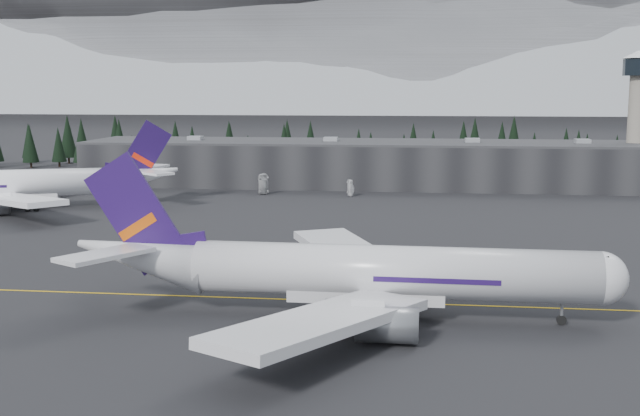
# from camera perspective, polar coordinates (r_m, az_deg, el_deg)

# --- Properties ---
(ground) EXTENTS (1400.00, 1400.00, 0.00)m
(ground) POSITION_cam_1_polar(r_m,az_deg,el_deg) (108.50, -1.32, -6.27)
(ground) COLOR black
(ground) RESTS_ON ground
(taxiline) EXTENTS (400.00, 0.40, 0.02)m
(taxiline) POSITION_cam_1_polar(r_m,az_deg,el_deg) (106.59, -1.48, -6.54)
(taxiline) COLOR gold
(taxiline) RESTS_ON ground
(terminal) EXTENTS (160.00, 30.00, 12.60)m
(terminal) POSITION_cam_1_polar(r_m,az_deg,el_deg) (230.26, 3.25, 3.20)
(terminal) COLOR black
(terminal) RESTS_ON ground
(control_tower) EXTENTS (10.00, 10.00, 37.70)m
(control_tower) POSITION_cam_1_polar(r_m,az_deg,el_deg) (239.30, 21.70, 6.92)
(control_tower) COLOR gray
(control_tower) RESTS_ON ground
(treeline) EXTENTS (360.00, 20.00, 15.00)m
(treeline) POSITION_cam_1_polar(r_m,az_deg,el_deg) (266.96, 3.80, 4.19)
(treeline) COLOR black
(treeline) RESTS_ON ground
(mountain_ridge) EXTENTS (4400.00, 900.00, 420.00)m
(mountain_ridge) POSITION_cam_1_polar(r_m,az_deg,el_deg) (1104.19, 6.38, 7.07)
(mountain_ridge) COLOR white
(mountain_ridge) RESTS_ON ground
(jet_main) EXTENTS (67.81, 62.60, 19.94)m
(jet_main) POSITION_cam_1_polar(r_m,az_deg,el_deg) (97.86, 1.68, -4.53)
(jet_main) COLOR silver
(jet_main) RESTS_ON ground
(jet_parked) EXTENTS (66.61, 59.56, 20.27)m
(jet_parked) POSITION_cam_1_polar(r_m,az_deg,el_deg) (197.20, -20.12, 1.62)
(jet_parked) COLOR white
(jet_parked) RESTS_ON ground
(gse_vehicle_a) EXTENTS (5.06, 6.13, 1.55)m
(gse_vehicle_a) POSITION_cam_1_polar(r_m,az_deg,el_deg) (210.34, -4.07, 1.17)
(gse_vehicle_a) COLOR #BABABC
(gse_vehicle_a) RESTS_ON ground
(gse_vehicle_b) EXTENTS (4.63, 4.05, 1.51)m
(gse_vehicle_b) POSITION_cam_1_polar(r_m,az_deg,el_deg) (206.43, 2.22, 1.04)
(gse_vehicle_b) COLOR silver
(gse_vehicle_b) RESTS_ON ground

